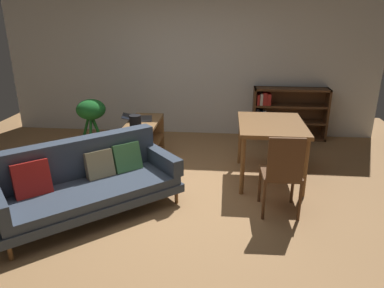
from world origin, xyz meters
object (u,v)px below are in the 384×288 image
Objects in this scene: fabric_couch at (86,180)px; dining_chair_near at (282,171)px; bookshelf at (285,113)px; dining_table at (271,129)px; media_console at (143,142)px; potted_floor_plant at (92,117)px; open_laptop at (139,118)px; desk_speaker at (135,123)px.

dining_chair_near is (2.19, 0.12, 0.16)m from fabric_couch.
dining_table is at bearing -104.18° from bookshelf.
bookshelf is (2.34, 1.33, 0.18)m from media_console.
bookshelf is at bearing 29.58° from media_console.
fabric_couch is 2.44m from dining_table.
bookshelf reaches higher than media_console.
fabric_couch is 1.60m from media_console.
dining_table is at bearing 91.71° from dining_chair_near.
potted_floor_plant is 0.79× the size of dining_table.
open_laptop reaches higher than media_console.
media_console is 1.36× the size of potted_floor_plant.
fabric_couch is 1.72× the size of media_console.
potted_floor_plant is (-0.89, 0.64, -0.12)m from desk_speaker.
desk_speaker is 0.17× the size of bookshelf.
potted_floor_plant reaches higher than media_console.
dining_chair_near reaches higher than fabric_couch.
desk_speaker is (0.28, 1.22, 0.33)m from fabric_couch.
potted_floor_plant is 0.67× the size of bookshelf.
dining_table is at bearing -19.34° from open_laptop.
dining_chair_near is at bearing -31.84° from potted_floor_plant.
bookshelf is (0.43, 2.77, -0.07)m from dining_chair_near.
dining_chair_near is at bearing 3.16° from fabric_couch.
potted_floor_plant reaches higher than dining_table.
potted_floor_plant reaches higher than desk_speaker.
potted_floor_plant is (-0.89, 0.29, 0.30)m from media_console.
dining_chair_near is 0.73× the size of bookshelf.
media_console is 0.40m from open_laptop.
open_laptop is 2.36× the size of desk_speaker.
media_console is at bearing -65.70° from open_laptop.
dining_table is 0.84× the size of bookshelf.
fabric_couch is 1.80m from open_laptop.
bookshelf reaches higher than potted_floor_plant.
media_console is 2.69m from bookshelf.
dining_chair_near is (1.91, -1.45, 0.25)m from media_console.
media_console is 0.98m from potted_floor_plant.
bookshelf is at bearing 81.20° from dining_chair_near.
dining_table reaches higher than media_console.
fabric_couch is at bearing -100.26° from media_console.
fabric_couch is at bearing -176.84° from dining_chair_near.
open_laptop is 0.39× the size of bookshelf.
dining_chair_near is at bearing -37.24° from media_console.
bookshelf is (2.43, 1.12, -0.15)m from open_laptop.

